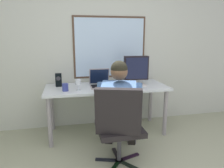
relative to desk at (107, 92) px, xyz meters
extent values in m
cube|color=beige|center=(-0.06, 0.42, 0.79)|extent=(5.91, 0.06, 2.86)
cube|color=#4C3828|center=(0.13, 0.38, 0.64)|extent=(1.18, 0.01, 0.98)
cube|color=silver|center=(0.13, 0.38, 0.64)|extent=(1.12, 0.02, 0.92)
cylinder|color=gray|center=(-0.83, -0.29, -0.30)|extent=(0.06, 0.06, 0.70)
cylinder|color=gray|center=(0.83, -0.29, -0.30)|extent=(0.06, 0.06, 0.70)
cylinder|color=gray|center=(-0.83, 0.29, -0.30)|extent=(0.06, 0.06, 0.70)
cylinder|color=gray|center=(0.83, 0.29, -0.30)|extent=(0.06, 0.06, 0.70)
cube|color=silver|center=(0.00, 0.00, 0.07)|extent=(1.80, 0.72, 0.03)
cube|color=black|center=(-0.15, -0.78, -0.63)|extent=(0.29, 0.13, 0.02)
cube|color=black|center=(-0.10, -0.94, -0.63)|extent=(0.20, 0.26, 0.02)
cube|color=black|center=(0.07, -0.94, -0.63)|extent=(0.21, 0.26, 0.02)
cube|color=black|center=(0.12, -0.78, -0.63)|extent=(0.29, 0.13, 0.02)
cube|color=black|center=(-0.02, -0.68, -0.63)|extent=(0.05, 0.29, 0.02)
cylinder|color=black|center=(-0.02, -0.82, -0.63)|extent=(0.10, 0.10, 0.02)
cylinder|color=#3F3F44|center=(-0.02, -0.82, -0.43)|extent=(0.05, 0.05, 0.38)
cube|color=black|center=(-0.02, -0.82, -0.22)|extent=(0.50, 0.50, 0.06)
cube|color=black|center=(-0.08, -1.03, 0.06)|extent=(0.49, 0.26, 0.51)
cylinder|color=#57545E|center=(0.20, -0.63, -0.19)|extent=(0.27, 0.46, 0.15)
cylinder|color=#57545E|center=(0.27, -0.43, -0.42)|extent=(0.12, 0.12, 0.45)
cube|color=black|center=(0.29, -0.37, -0.60)|extent=(0.17, 0.26, 0.08)
cylinder|color=#57545E|center=(-0.10, -0.54, -0.19)|extent=(0.27, 0.46, 0.15)
cylinder|color=#57545E|center=(-0.04, -0.33, -0.42)|extent=(0.12, 0.12, 0.45)
cube|color=black|center=(-0.02, -0.27, -0.60)|extent=(0.17, 0.26, 0.08)
cube|color=#426393|center=(-0.02, -0.79, 0.06)|extent=(0.46, 0.41, 0.54)
sphere|color=brown|center=(-0.02, -0.79, 0.44)|extent=(0.19, 0.19, 0.19)
sphere|color=black|center=(-0.02, -0.79, 0.47)|extent=(0.19, 0.19, 0.19)
cylinder|color=#426393|center=(0.21, -0.81, 0.16)|extent=(0.15, 0.24, 0.29)
cylinder|color=brown|center=(0.24, -0.73, 0.02)|extent=(0.13, 0.21, 0.26)
sphere|color=brown|center=(0.25, -0.69, 0.00)|extent=(0.09, 0.09, 0.09)
cylinder|color=#426393|center=(-0.21, -0.68, 0.16)|extent=(0.15, 0.23, 0.29)
cylinder|color=brown|center=(-0.17, -0.54, 0.11)|extent=(0.10, 0.12, 0.27)
sphere|color=brown|center=(-0.14, -0.46, 0.18)|extent=(0.09, 0.09, 0.09)
cube|color=beige|center=(0.45, 0.00, 0.10)|extent=(0.31, 0.26, 0.02)
cylinder|color=beige|center=(0.45, 0.00, 0.14)|extent=(0.04, 0.04, 0.06)
cube|color=black|center=(0.45, 0.00, 0.35)|extent=(0.38, 0.13, 0.36)
cube|color=#191E38|center=(0.45, -0.05, 0.35)|extent=(0.33, 0.04, 0.32)
cube|color=gray|center=(-0.09, -0.04, 0.10)|extent=(0.31, 0.26, 0.02)
cube|color=black|center=(-0.09, -0.04, 0.11)|extent=(0.28, 0.23, 0.00)
cube|color=gray|center=(-0.09, 0.12, 0.22)|extent=(0.30, 0.07, 0.24)
cube|color=#0F1933|center=(-0.09, 0.11, 0.22)|extent=(0.28, 0.06, 0.22)
cylinder|color=silver|center=(-0.43, -0.16, 0.09)|extent=(0.07, 0.07, 0.00)
cylinder|color=silver|center=(-0.43, -0.16, 0.13)|extent=(0.01, 0.01, 0.08)
cylinder|color=silver|center=(-0.43, -0.16, 0.21)|extent=(0.07, 0.07, 0.07)
cylinder|color=#610518|center=(-0.43, -0.16, 0.18)|extent=(0.07, 0.07, 0.02)
cube|color=black|center=(-0.70, 0.15, 0.19)|extent=(0.09, 0.07, 0.19)
cylinder|color=#333338|center=(-0.70, 0.11, 0.22)|extent=(0.06, 0.01, 0.06)
cylinder|color=navy|center=(-0.60, -0.15, 0.14)|extent=(0.08, 0.08, 0.10)
camera|label=1|loc=(-0.59, -3.03, 0.82)|focal=34.08mm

